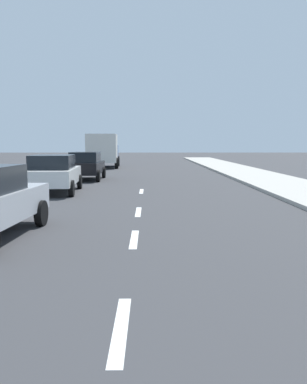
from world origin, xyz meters
The scene contains 9 objects.
ground_plane centered at (0.00, 20.00, 0.00)m, with size 160.00×160.00×0.00m, color #38383A.
sidewalk_strip centered at (6.90, 22.00, 0.07)m, with size 3.60×80.00×0.14m, color #B2ADA3.
lane_stripe_2 centered at (0.00, 7.55, 0.00)m, with size 0.16×1.80×0.01m, color white.
lane_stripe_3 centered at (0.00, 12.01, 0.00)m, with size 0.16×1.80×0.01m, color white.
lane_stripe_4 centered at (0.00, 15.70, 0.00)m, with size 0.16×1.80×0.01m, color white.
lane_stripe_5 centered at (0.00, 21.27, 0.00)m, with size 0.16×1.80×0.01m, color white.
parked_car_white centered at (-3.65, 20.83, 0.84)m, with size 2.19×4.43×1.57m.
parked_car_black centered at (-3.22, 27.14, 0.84)m, with size 1.89×4.03×1.57m.
delivery_truck centered at (-3.58, 39.66, 1.50)m, with size 2.88×6.33×2.80m.
Camera 1 is at (0.31, 2.97, 2.04)m, focal length 40.26 mm.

